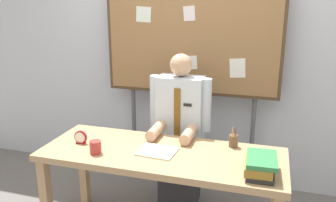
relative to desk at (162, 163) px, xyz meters
The scene contains 9 objects.
back_wall 1.31m from the desk, 90.00° to the left, with size 6.40×0.08×2.70m, color silver.
desk is the anchor object (origin of this frame).
person 0.54m from the desk, 90.00° to the left, with size 0.55×0.56×1.42m.
bulletin_board 1.23m from the desk, 90.00° to the left, with size 1.68×0.09×2.04m.
book_stack 0.75m from the desk, 11.94° to the right, with size 0.21×0.30×0.12m.
open_notebook 0.11m from the desk, 146.32° to the right, with size 0.28×0.23×0.01m, color #F4EFCC.
desk_clock 0.68m from the desk, behind, with size 0.10×0.04×0.10m.
coffee_mug 0.51m from the desk, 159.80° to the right, with size 0.09×0.09×0.10m, color #B23833.
pen_holder 0.58m from the desk, 26.20° to the left, with size 0.07×0.07×0.16m.
Camera 1 is at (0.74, -2.29, 1.85)m, focal length 37.27 mm.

